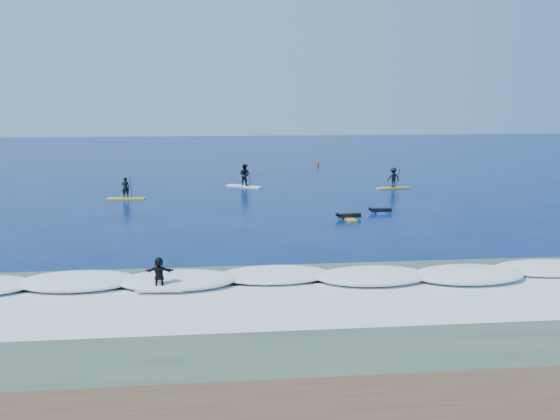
{
  "coord_description": "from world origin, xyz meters",
  "views": [
    {
      "loc": [
        -5.42,
        -34.63,
        7.65
      ],
      "look_at": [
        -1.47,
        2.77,
        0.6
      ],
      "focal_mm": 40.0,
      "sensor_mm": 36.0,
      "label": 1
    }
  ],
  "objects": [
    {
      "name": "ground",
      "position": [
        0.0,
        0.0,
        0.0
      ],
      "size": [
        160.0,
        160.0,
        0.0
      ],
      "primitive_type": "plane",
      "color": "#031744",
      "rests_on": "ground"
    },
    {
      "name": "shallow_water",
      "position": [
        0.0,
        -14.0,
        0.01
      ],
      "size": [
        90.0,
        13.0,
        0.01
      ],
      "primitive_type": "cube",
      "color": "#364A3C",
      "rests_on": "ground"
    },
    {
      "name": "breaking_wave",
      "position": [
        0.0,
        -10.0,
        0.0
      ],
      "size": [
        40.0,
        6.0,
        0.3
      ],
      "primitive_type": "cube",
      "color": "white",
      "rests_on": "ground"
    },
    {
      "name": "whitewater",
      "position": [
        0.0,
        -13.0,
        0.0
      ],
      "size": [
        34.0,
        5.0,
        0.02
      ],
      "primitive_type": "cube",
      "color": "silver",
      "rests_on": "ground"
    },
    {
      "name": "sup_paddler_left",
      "position": [
        -11.94,
        11.39,
        0.59
      ],
      "size": [
        2.7,
        0.74,
        1.88
      ],
      "rotation": [
        0.0,
        0.0,
        -0.03
      ],
      "color": "gold",
      "rests_on": "ground"
    },
    {
      "name": "sup_paddler_center",
      "position": [
        -2.98,
        16.63,
        0.83
      ],
      "size": [
        3.06,
        2.39,
        2.21
      ],
      "rotation": [
        0.0,
        0.0,
        -0.59
      ],
      "color": "white",
      "rests_on": "ground"
    },
    {
      "name": "sup_paddler_right",
      "position": [
        9.06,
        14.5,
        0.77
      ],
      "size": [
        2.89,
        1.25,
        1.97
      ],
      "rotation": [
        0.0,
        0.0,
        0.2
      ],
      "color": "gold",
      "rests_on": "ground"
    },
    {
      "name": "prone_paddler_near",
      "position": [
        2.75,
        2.55,
        0.15
      ],
      "size": [
        1.64,
        2.1,
        0.43
      ],
      "rotation": [
        0.0,
        0.0,
        1.69
      ],
      "color": "gold",
      "rests_on": "ground"
    },
    {
      "name": "prone_paddler_far",
      "position": [
        5.19,
        4.17,
        0.14
      ],
      "size": [
        1.53,
        1.93,
        0.4
      ],
      "rotation": [
        0.0,
        0.0,
        1.56
      ],
      "color": "#1940BC",
      "rests_on": "ground"
    },
    {
      "name": "wave_surfer",
      "position": [
        -7.63,
        -11.14,
        0.76
      ],
      "size": [
        1.86,
        0.65,
        1.32
      ],
      "rotation": [
        0.0,
        0.0,
        -0.09
      ],
      "color": "silver",
      "rests_on": "breaking_wave"
    },
    {
      "name": "marker_buoy",
      "position": [
        5.52,
        30.74,
        0.28
      ],
      "size": [
        0.27,
        0.27,
        0.65
      ],
      "rotation": [
        0.0,
        0.0,
        -0.02
      ],
      "color": "#D44012",
      "rests_on": "ground"
    }
  ]
}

